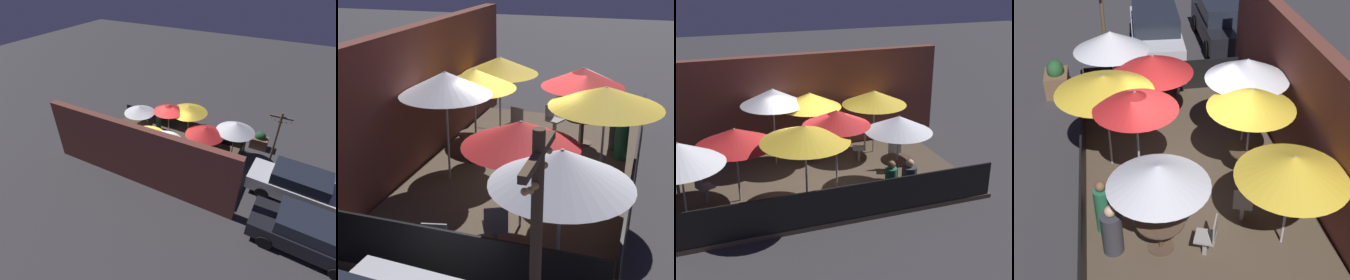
% 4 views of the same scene
% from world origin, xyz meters
% --- Properties ---
extents(ground_plane, '(60.00, 60.00, 0.00)m').
position_xyz_m(ground_plane, '(0.00, 0.00, 0.00)').
color(ground_plane, '#383538').
extents(patio_deck, '(8.62, 4.90, 0.12)m').
position_xyz_m(patio_deck, '(0.00, 0.00, 0.06)').
color(patio_deck, brown).
rests_on(patio_deck, ground_plane).
extents(building_wall, '(10.22, 0.36, 3.37)m').
position_xyz_m(building_wall, '(0.00, 2.68, 1.69)').
color(building_wall, brown).
rests_on(building_wall, ground_plane).
extents(fence_front, '(8.42, 0.05, 0.95)m').
position_xyz_m(fence_front, '(0.00, -2.41, 0.59)').
color(fence_front, black).
rests_on(fence_front, patio_deck).
extents(fence_side_left, '(0.05, 4.70, 0.95)m').
position_xyz_m(fence_side_left, '(-4.26, 0.00, 0.59)').
color(fence_side_left, black).
rests_on(fence_side_left, patio_deck).
extents(patio_umbrella_0, '(1.95, 1.95, 2.30)m').
position_xyz_m(patio_umbrella_0, '(0.18, 1.35, 2.19)').
color(patio_umbrella_0, '#B2B2B7').
rests_on(patio_umbrella_0, patio_deck).
extents(patio_umbrella_1, '(1.91, 1.91, 2.05)m').
position_xyz_m(patio_umbrella_1, '(2.12, -0.93, 1.94)').
color(patio_umbrella_1, '#B2B2B7').
rests_on(patio_umbrella_1, patio_deck).
extents(patio_umbrella_2, '(2.12, 2.12, 2.13)m').
position_xyz_m(patio_umbrella_2, '(2.39, 1.47, 2.02)').
color(patio_umbrella_2, '#B2B2B7').
rests_on(patio_umbrella_2, patio_deck).
extents(patio_umbrella_3, '(2.11, 2.11, 2.08)m').
position_xyz_m(patio_umbrella_3, '(-2.35, -0.50, 1.96)').
color(patio_umbrella_3, '#B2B2B7').
rests_on(patio_umbrella_3, patio_deck).
extents(patio_umbrella_4, '(1.80, 1.80, 2.49)m').
position_xyz_m(patio_umbrella_4, '(0.20, -1.14, 2.40)').
color(patio_umbrella_4, '#B2B2B7').
rests_on(patio_umbrella_4, patio_deck).
extents(patio_umbrella_5, '(1.99, 1.99, 2.47)m').
position_xyz_m(patio_umbrella_5, '(-0.92, 1.57, 2.34)').
color(patio_umbrella_5, '#B2B2B7').
rests_on(patio_umbrella_5, patio_deck).
extents(patio_umbrella_6, '(2.24, 2.24, 2.39)m').
position_xyz_m(patio_umbrella_6, '(-0.80, -1.75, 2.31)').
color(patio_umbrella_6, '#B2B2B7').
rests_on(patio_umbrella_6, patio_deck).
extents(patio_umbrella_7, '(2.10, 2.10, 2.24)m').
position_xyz_m(patio_umbrella_7, '(-3.73, -1.49, 2.08)').
color(patio_umbrella_7, '#B2B2B7').
rests_on(patio_umbrella_7, patio_deck).
extents(dining_table_0, '(0.82, 0.82, 0.72)m').
position_xyz_m(dining_table_0, '(0.18, 1.35, 0.68)').
color(dining_table_0, '#4C3828').
rests_on(dining_table_0, patio_deck).
extents(dining_table_1, '(0.96, 0.96, 0.73)m').
position_xyz_m(dining_table_1, '(2.12, -0.93, 0.71)').
color(dining_table_1, '#4C3828').
rests_on(dining_table_1, patio_deck).
extents(patio_chair_0, '(0.51, 0.51, 0.92)m').
position_xyz_m(patio_chair_0, '(1.69, 0.84, 0.62)').
color(patio_chair_0, gray).
rests_on(patio_chair_0, patio_deck).
extents(patio_chair_1, '(0.48, 0.48, 0.91)m').
position_xyz_m(patio_chair_1, '(-3.98, 0.39, 0.61)').
color(patio_chair_1, gray).
rests_on(patio_chair_1, patio_deck).
extents(patio_chair_2, '(0.54, 0.54, 0.92)m').
position_xyz_m(patio_chair_2, '(-3.27, -0.34, 0.62)').
color(patio_chair_2, gray).
rests_on(patio_chair_2, patio_deck).
extents(patio_chair_3, '(0.52, 0.52, 0.92)m').
position_xyz_m(patio_chair_3, '(2.46, -0.05, 0.62)').
color(patio_chair_3, gray).
rests_on(patio_chair_3, patio_deck).
extents(patron_0, '(0.51, 0.51, 1.13)m').
position_xyz_m(patron_0, '(2.03, -1.85, 0.61)').
color(patron_0, '#333338').
rests_on(patron_0, patio_deck).
extents(patron_1, '(0.43, 0.43, 1.24)m').
position_xyz_m(patron_1, '(1.42, -2.00, 0.69)').
color(patron_1, '#236642').
rests_on(patron_1, patio_deck).
extents(light_post, '(1.10, 0.12, 3.41)m').
position_xyz_m(light_post, '(-5.81, -1.65, 1.92)').
color(light_post, brown).
rests_on(light_post, ground_plane).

